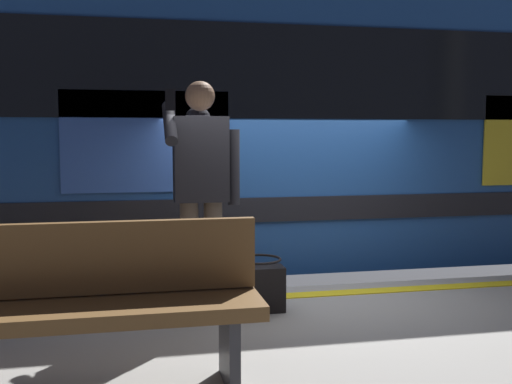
{
  "coord_description": "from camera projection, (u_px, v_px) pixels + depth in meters",
  "views": [
    {
      "loc": [
        1.5,
        5.12,
        2.36
      ],
      "look_at": [
        0.5,
        0.3,
        1.88
      ],
      "focal_mm": 41.87,
      "sensor_mm": 36.0,
      "label": 1
    }
  ],
  "objects": [
    {
      "name": "safety_line",
      "position": [
        313.0,
        294.0,
        5.13
      ],
      "size": [
        15.66,
        0.16,
        0.01
      ],
      "primitive_type": "cube",
      "color": "yellow",
      "rests_on": "platform"
    },
    {
      "name": "track_rail_near",
      "position": [
        272.0,
        338.0,
        6.69
      ],
      "size": [
        20.78,
        0.08,
        0.16
      ],
      "primitive_type": "cube",
      "color": "slate",
      "rests_on": "ground"
    },
    {
      "name": "track_rail_far",
      "position": [
        248.0,
        303.0,
        8.09
      ],
      "size": [
        20.78,
        0.08,
        0.16
      ],
      "primitive_type": "cube",
      "color": "slate",
      "rests_on": "ground"
    },
    {
      "name": "train_carriage",
      "position": [
        320.0,
        119.0,
        7.3
      ],
      "size": [
        12.19,
        2.75,
        4.01
      ],
      "color": "#1E478C",
      "rests_on": "ground"
    },
    {
      "name": "passenger",
      "position": [
        201.0,
        179.0,
        4.46
      ],
      "size": [
        0.57,
        0.55,
        1.77
      ],
      "color": "brown",
      "rests_on": "platform"
    },
    {
      "name": "handbag",
      "position": [
        259.0,
        287.0,
        4.64
      ],
      "size": [
        0.39,
        0.35,
        0.42
      ],
      "color": "black",
      "rests_on": "platform"
    },
    {
      "name": "bench",
      "position": [
        95.0,
        300.0,
        3.17
      ],
      "size": [
        1.78,
        0.44,
        0.9
      ],
      "color": "brown",
      "rests_on": "platform"
    }
  ]
}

